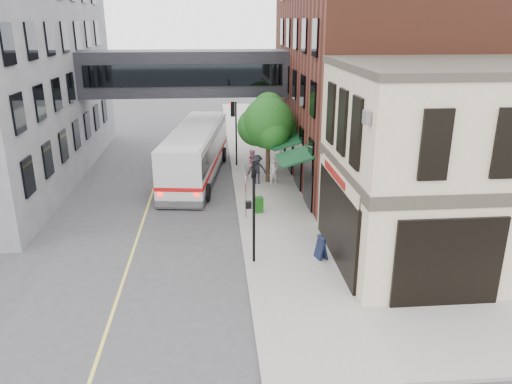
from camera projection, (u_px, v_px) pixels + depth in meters
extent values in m
plane|color=#38383A|center=(248.00, 288.00, 19.65)|extent=(120.00, 120.00, 0.00)
cube|color=gray|center=(263.00, 178.00, 32.96)|extent=(4.00, 60.00, 0.15)
cube|color=beige|center=(458.00, 169.00, 20.93)|extent=(10.00, 8.00, 8.15)
cube|color=#38332B|center=(458.00, 167.00, 20.90)|extent=(10.12, 8.12, 0.50)
cube|color=#38332B|center=(472.00, 66.00, 19.54)|extent=(10.12, 8.12, 0.30)
cube|color=black|center=(337.00, 222.00, 21.24)|extent=(0.14, 6.40, 3.40)
cube|color=black|center=(336.00, 222.00, 21.24)|extent=(0.04, 5.90, 3.00)
cube|color=maroon|center=(334.00, 174.00, 21.16)|extent=(0.03, 3.60, 0.32)
cube|color=#592A1C|center=(385.00, 68.00, 32.28)|extent=(12.00, 18.00, 14.00)
cube|color=#0B3412|center=(281.00, 135.00, 31.85)|extent=(1.80, 13.00, 0.40)
cube|color=black|center=(185.00, 73.00, 34.20)|extent=(14.00, 3.00, 3.00)
cube|color=black|center=(184.00, 76.00, 32.74)|extent=(13.00, 0.08, 1.40)
cube|color=black|center=(186.00, 71.00, 35.66)|extent=(13.00, 0.08, 1.40)
cylinder|color=black|center=(254.00, 212.00, 20.77)|extent=(0.12, 0.12, 4.50)
cube|color=black|center=(249.00, 205.00, 20.64)|extent=(0.25, 0.22, 0.30)
imported|color=black|center=(254.00, 170.00, 20.16)|extent=(0.20, 0.16, 1.00)
cylinder|color=black|center=(236.00, 134.00, 34.89)|extent=(0.12, 0.12, 4.50)
cube|color=black|center=(233.00, 129.00, 34.75)|extent=(0.25, 0.22, 0.30)
cube|color=black|center=(233.00, 109.00, 34.29)|extent=(0.28, 0.28, 1.00)
sphere|color=#FF0C05|center=(230.00, 104.00, 34.16)|extent=(0.18, 0.18, 0.18)
cylinder|color=gray|center=(246.00, 191.00, 25.72)|extent=(0.08, 0.08, 3.00)
cube|color=white|center=(245.00, 178.00, 25.49)|extent=(0.03, 0.75, 0.22)
cube|color=#0C591E|center=(245.00, 167.00, 25.31)|extent=(0.03, 0.70, 0.18)
cube|color=#B20C0C|center=(245.00, 187.00, 25.66)|extent=(0.03, 0.30, 0.40)
cylinder|color=#382619|center=(268.00, 160.00, 31.55)|extent=(0.28, 0.28, 2.80)
sphere|color=#144C17|center=(268.00, 123.00, 30.76)|extent=(3.20, 3.20, 3.20)
sphere|color=#144C17|center=(280.00, 127.00, 31.43)|extent=(2.20, 2.20, 2.20)
sphere|color=#144C17|center=(256.00, 127.00, 31.08)|extent=(2.40, 2.40, 2.40)
sphere|color=#144C17|center=(269.00, 108.00, 31.07)|extent=(2.00, 2.00, 2.00)
cube|color=#D8CC4C|center=(149.00, 203.00, 28.65)|extent=(0.12, 40.00, 0.01)
cube|color=silver|center=(196.00, 152.00, 32.70)|extent=(4.29, 12.47, 3.08)
cube|color=black|center=(196.00, 144.00, 32.53)|extent=(4.32, 12.27, 1.12)
cube|color=#B20C0C|center=(196.00, 160.00, 32.88)|extent=(4.35, 12.50, 0.23)
cylinder|color=black|center=(162.00, 192.00, 28.96)|extent=(0.46, 1.10, 1.06)
cylinder|color=black|center=(207.00, 192.00, 28.83)|extent=(0.46, 1.10, 1.06)
cylinder|color=black|center=(188.00, 154.00, 36.98)|extent=(0.46, 1.10, 1.06)
cylinder|color=black|center=(223.00, 155.00, 36.86)|extent=(0.46, 1.10, 1.06)
imported|color=silver|center=(274.00, 171.00, 31.25)|extent=(0.73, 0.60, 1.72)
imported|color=pink|center=(253.00, 165.00, 32.27)|extent=(1.13, 1.02, 1.91)
imported|color=black|center=(257.00, 169.00, 31.32)|extent=(1.21, 0.71, 1.86)
cube|color=#155012|center=(259.00, 205.00, 26.83)|extent=(0.50, 0.46, 0.85)
cube|color=black|center=(321.00, 247.00, 21.59)|extent=(0.52, 0.66, 1.02)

